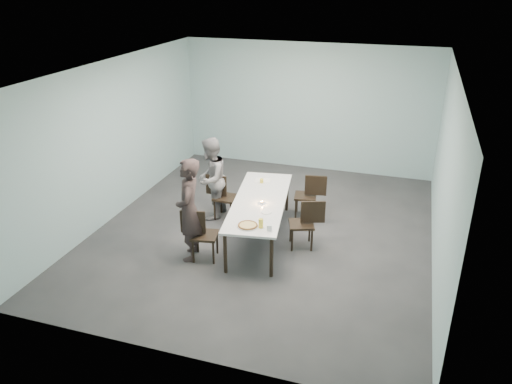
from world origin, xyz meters
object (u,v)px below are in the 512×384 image
(chair_far_left, at_px, (222,194))
(chair_near_right, at_px, (306,221))
(beer_glass, at_px, (261,223))
(amber_tumbler, at_px, (262,181))
(table, at_px, (260,203))
(water_tumbler, at_px, (269,228))
(side_plate, at_px, (266,212))
(chair_near_left, at_px, (200,231))
(pizza, at_px, (248,225))
(diner_far, at_px, (211,179))
(tealight, at_px, (262,203))
(diner_near, at_px, (189,210))
(chair_far_right, at_px, (310,193))

(chair_far_left, height_order, chair_near_right, same)
(beer_glass, height_order, amber_tumbler, beer_glass)
(table, height_order, water_tumbler, water_tumbler)
(side_plate, bearing_deg, chair_far_left, 140.29)
(chair_near_left, distance_m, side_plate, 1.16)
(pizza, relative_size, water_tumbler, 3.78)
(chair_near_left, distance_m, diner_far, 1.59)
(amber_tumbler, bearing_deg, beer_glass, -73.23)
(water_tumbler, xyz_separation_m, amber_tumbler, (-0.67, 1.78, -0.01))
(pizza, xyz_separation_m, side_plate, (0.14, 0.57, -0.01))
(table, bearing_deg, tealight, -58.20)
(water_tumbler, height_order, tealight, water_tumbler)
(pizza, bearing_deg, water_tumbler, -2.28)
(table, bearing_deg, amber_tumbler, 104.78)
(chair_far_left, distance_m, diner_far, 0.37)
(chair_near_left, relative_size, amber_tumbler, 10.88)
(table, distance_m, diner_near, 1.35)
(chair_near_left, bearing_deg, pizza, -13.52)
(chair_near_left, distance_m, water_tumbler, 1.25)
(pizza, bearing_deg, beer_glass, 7.06)
(table, distance_m, chair_near_left, 1.23)
(water_tumbler, relative_size, amber_tumbler, 1.12)
(chair_near_left, xyz_separation_m, beer_glass, (1.06, -0.01, 0.32))
(side_plate, xyz_separation_m, beer_glass, (0.07, -0.55, 0.07))
(pizza, relative_size, side_plate, 1.89)
(chair_far_right, height_order, side_plate, chair_far_right)
(side_plate, bearing_deg, chair_far_right, 74.86)
(side_plate, distance_m, amber_tumbler, 1.28)
(table, relative_size, chair_far_right, 3.11)
(chair_far_right, distance_m, beer_glass, 2.15)
(diner_far, distance_m, side_plate, 1.70)
(chair_near_left, bearing_deg, diner_near, 175.37)
(chair_near_left, distance_m, amber_tumbler, 1.84)
(chair_near_left, bearing_deg, water_tumbler, -13.48)
(chair_far_right, height_order, diner_far, diner_far)
(chair_far_left, distance_m, diner_near, 1.60)
(table, relative_size, chair_near_right, 3.11)
(pizza, bearing_deg, chair_far_left, 124.09)
(amber_tumbler, bearing_deg, chair_far_left, -165.45)
(diner_near, relative_size, amber_tumbler, 22.07)
(table, height_order, amber_tumbler, amber_tumbler)
(diner_far, bearing_deg, amber_tumbler, 104.47)
(diner_near, xyz_separation_m, water_tumbler, (1.38, -0.03, -0.09))
(pizza, xyz_separation_m, tealight, (-0.04, 0.88, 0.00))
(chair_near_right, xyz_separation_m, beer_glass, (-0.54, -0.93, 0.32))
(table, distance_m, chair_near_right, 0.88)
(chair_far_right, height_order, diner_near, diner_near)
(pizza, xyz_separation_m, water_tumbler, (0.36, -0.01, 0.03))
(pizza, distance_m, side_plate, 0.59)
(chair_near_left, bearing_deg, tealight, 34.74)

